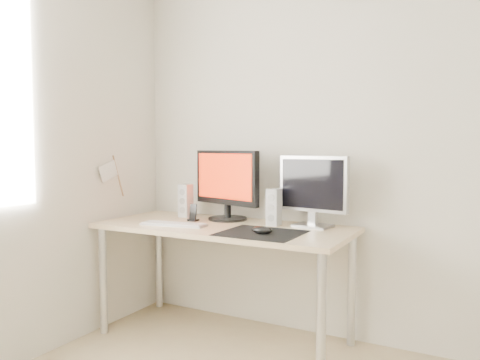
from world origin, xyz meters
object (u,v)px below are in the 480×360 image
(desk, at_px, (223,237))
(speaker_left, at_px, (186,201))
(keyboard, at_px, (174,224))
(phone_dock, at_px, (193,216))
(mouse, at_px, (262,230))
(speaker_right, at_px, (274,207))
(main_monitor, at_px, (227,182))
(second_monitor, at_px, (313,188))

(desk, xyz_separation_m, speaker_left, (-0.41, 0.18, 0.19))
(keyboard, distance_m, phone_dock, 0.20)
(mouse, xyz_separation_m, speaker_right, (-0.07, 0.31, 0.09))
(mouse, distance_m, desk, 0.40)
(main_monitor, height_order, speaker_left, main_monitor)
(keyboard, bearing_deg, phone_dock, 87.01)
(speaker_left, bearing_deg, second_monitor, 1.89)
(second_monitor, bearing_deg, phone_dock, -168.38)
(desk, bearing_deg, second_monitor, 21.99)
(main_monitor, relative_size, speaker_left, 2.34)
(main_monitor, relative_size, speaker_right, 2.34)
(speaker_right, xyz_separation_m, phone_dock, (-0.54, -0.09, -0.08))
(speaker_right, bearing_deg, speaker_left, 176.77)
(second_monitor, xyz_separation_m, phone_dock, (-0.77, -0.16, -0.21))
(speaker_left, bearing_deg, speaker_right, -3.23)
(desk, height_order, main_monitor, main_monitor)
(main_monitor, distance_m, keyboard, 0.46)
(desk, bearing_deg, speaker_right, 26.01)
(speaker_left, height_order, phone_dock, speaker_left)
(desk, xyz_separation_m, main_monitor, (-0.09, 0.19, 0.33))
(keyboard, bearing_deg, mouse, -1.46)
(speaker_right, height_order, phone_dock, speaker_right)
(speaker_right, xyz_separation_m, keyboard, (-0.55, -0.29, -0.11))
(desk, relative_size, phone_dock, 14.14)
(mouse, height_order, second_monitor, second_monitor)
(mouse, relative_size, main_monitor, 0.23)
(phone_dock, bearing_deg, mouse, -19.69)
(desk, bearing_deg, keyboard, -150.42)
(mouse, height_order, desk, mouse)
(mouse, relative_size, phone_dock, 1.08)
(desk, distance_m, main_monitor, 0.39)
(desk, height_order, keyboard, keyboard)
(main_monitor, bearing_deg, keyboard, -118.17)
(second_monitor, height_order, speaker_right, second_monitor)
(second_monitor, bearing_deg, main_monitor, -178.40)
(main_monitor, bearing_deg, desk, -65.97)
(mouse, bearing_deg, main_monitor, 140.37)
(main_monitor, height_order, phone_dock, main_monitor)
(speaker_right, bearing_deg, keyboard, -152.22)
(desk, relative_size, second_monitor, 3.55)
(second_monitor, bearing_deg, mouse, -113.71)
(main_monitor, height_order, second_monitor, main_monitor)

